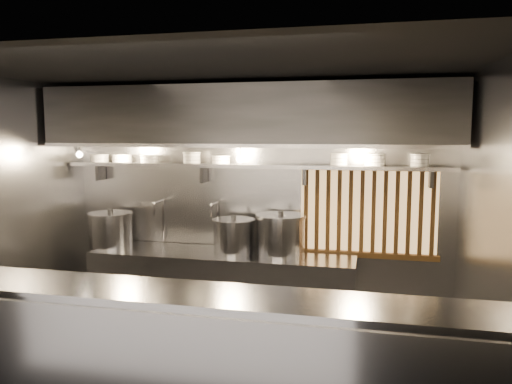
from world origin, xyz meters
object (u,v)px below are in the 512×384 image
at_px(stock_pot_mid, 234,236).
at_px(stock_pot_right, 281,235).
at_px(pendant_bulb, 240,159).
at_px(heat_lamp, 78,149).
at_px(stock_pot_left, 111,230).

bearing_deg(stock_pot_mid, stock_pot_right, 3.96).
bearing_deg(pendant_bulb, stock_pot_right, -2.64).
distance_m(heat_lamp, stock_pot_right, 2.47).
height_order(heat_lamp, stock_pot_mid, heat_lamp).
distance_m(stock_pot_left, stock_pot_right, 2.05).
relative_size(heat_lamp, stock_pot_right, 0.48).
xyz_separation_m(stock_pot_mid, stock_pot_right, (0.53, 0.04, 0.03)).
height_order(pendant_bulb, stock_pot_left, pendant_bulb).
bearing_deg(heat_lamp, stock_pot_right, 8.25).
relative_size(stock_pot_left, stock_pot_mid, 0.90).
xyz_separation_m(heat_lamp, pendant_bulb, (1.80, 0.35, -0.11)).
bearing_deg(stock_pot_right, pendant_bulb, 177.36).
xyz_separation_m(heat_lamp, stock_pot_left, (0.22, 0.27, -0.96)).
xyz_separation_m(pendant_bulb, stock_pot_left, (-1.58, -0.08, -0.85)).
xyz_separation_m(stock_pot_left, stock_pot_right, (2.04, 0.06, 0.02)).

